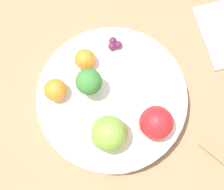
{
  "coord_description": "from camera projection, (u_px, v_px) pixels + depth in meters",
  "views": [
    {
      "loc": [
        -0.16,
        0.06,
        0.68
      ],
      "look_at": [
        0.0,
        0.0,
        0.07
      ],
      "focal_mm": 60.0,
      "sensor_mm": 36.0,
      "label": 1
    }
  ],
  "objects": [
    {
      "name": "table_surface",
      "position": [
        112.0,
        104.0,
        0.69
      ],
      "size": [
        1.2,
        1.2,
        0.02
      ],
      "color": "#936D4C",
      "rests_on": "ground_plane"
    },
    {
      "name": "ground_plane",
      "position": [
        112.0,
        105.0,
        0.7
      ],
      "size": [
        6.0,
        6.0,
        0.0
      ],
      "primitive_type": "plane",
      "color": "gray"
    },
    {
      "name": "apple_green",
      "position": [
        109.0,
        134.0,
        0.59
      ],
      "size": [
        0.06,
        0.06,
        0.06
      ],
      "color": "olive",
      "rests_on": "bowl"
    },
    {
      "name": "broccoli",
      "position": [
        89.0,
        82.0,
        0.61
      ],
      "size": [
        0.04,
        0.04,
        0.06
      ],
      "color": "#99C17A",
      "rests_on": "bowl"
    },
    {
      "name": "grape_cluster",
      "position": [
        114.0,
        44.0,
        0.66
      ],
      "size": [
        0.02,
        0.03,
        0.01
      ],
      "color": "#5B1E42",
      "rests_on": "bowl"
    },
    {
      "name": "orange_front",
      "position": [
        55.0,
        90.0,
        0.63
      ],
      "size": [
        0.04,
        0.04,
        0.04
      ],
      "color": "orange",
      "rests_on": "bowl"
    },
    {
      "name": "spoon",
      "position": [
        219.0,
        155.0,
        0.65
      ],
      "size": [
        0.07,
        0.05,
        0.01
      ],
      "color": "olive",
      "rests_on": "table_surface"
    },
    {
      "name": "orange_back",
      "position": [
        85.0,
        59.0,
        0.64
      ],
      "size": [
        0.04,
        0.04,
        0.04
      ],
      "color": "orange",
      "rests_on": "bowl"
    },
    {
      "name": "bowl",
      "position": [
        112.0,
        100.0,
        0.66
      ],
      "size": [
        0.26,
        0.26,
        0.04
      ],
      "color": "white",
      "rests_on": "table_surface"
    },
    {
      "name": "apple_red",
      "position": [
        156.0,
        123.0,
        0.6
      ],
      "size": [
        0.06,
        0.06,
        0.06
      ],
      "color": "red",
      "rests_on": "bowl"
    }
  ]
}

